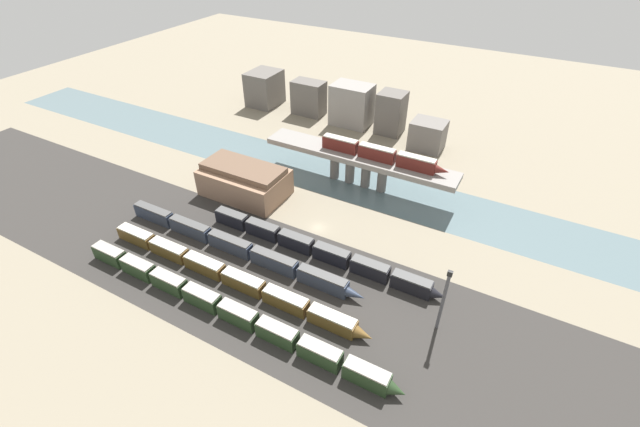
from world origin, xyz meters
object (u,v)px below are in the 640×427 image
(train_yard_outer, at_px, (317,250))
(warehouse_building, at_px, (245,180))
(train_on_bridge, at_px, (381,154))
(train_yard_mid, at_px, (228,276))
(train_yard_near, at_px, (224,308))
(train_yard_far, at_px, (234,246))
(signal_tower, at_px, (443,300))

(train_yard_outer, height_order, warehouse_building, warehouse_building)
(warehouse_building, bearing_deg, train_on_bridge, 31.93)
(train_yard_mid, bearing_deg, train_on_bridge, 73.77)
(train_yard_near, distance_m, train_yard_mid, 10.26)
(train_yard_far, bearing_deg, signal_tower, 1.52)
(warehouse_building, bearing_deg, signal_tower, -18.23)
(train_on_bridge, distance_m, train_yard_mid, 57.99)
(train_yard_far, distance_m, warehouse_building, 27.57)
(train_on_bridge, xyz_separation_m, train_yard_far, (-21.22, -45.54, -10.57))
(train_yard_mid, relative_size, warehouse_building, 2.89)
(train_yard_far, height_order, train_yard_outer, train_yard_far)
(train_yard_far, relative_size, warehouse_building, 2.81)
(train_yard_near, bearing_deg, train_yard_far, 121.56)
(train_yard_mid, xyz_separation_m, signal_tower, (48.08, 10.57, 6.83))
(train_on_bridge, distance_m, train_yard_near, 65.00)
(train_yard_near, xyz_separation_m, train_yard_far, (-10.90, 17.75, 0.07))
(train_yard_far, distance_m, signal_tower, 53.81)
(train_on_bridge, relative_size, train_yard_mid, 0.54)
(train_on_bridge, xyz_separation_m, train_yard_near, (-10.32, -63.29, -10.64))
(train_on_bridge, height_order, train_yard_outer, train_on_bridge)
(train_yard_outer, xyz_separation_m, signal_tower, (33.79, -7.71, 6.63))
(train_yard_far, bearing_deg, train_yard_mid, -59.92)
(train_yard_near, height_order, warehouse_building, warehouse_building)
(train_yard_mid, xyz_separation_m, warehouse_building, (-19.29, 32.76, 2.96))
(train_yard_mid, bearing_deg, train_yard_near, -56.91)
(train_yard_near, xyz_separation_m, warehouse_building, (-24.89, 41.35, 2.76))
(train_on_bridge, xyz_separation_m, train_yard_outer, (-1.62, -36.42, -10.64))
(train_yard_mid, bearing_deg, train_yard_outer, 51.98)
(train_on_bridge, xyz_separation_m, train_yard_mid, (-15.92, -54.70, -10.85))
(train_yard_near, height_order, signal_tower, signal_tower)
(train_yard_far, bearing_deg, train_yard_near, -58.44)
(train_yard_near, bearing_deg, train_yard_mid, 123.09)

